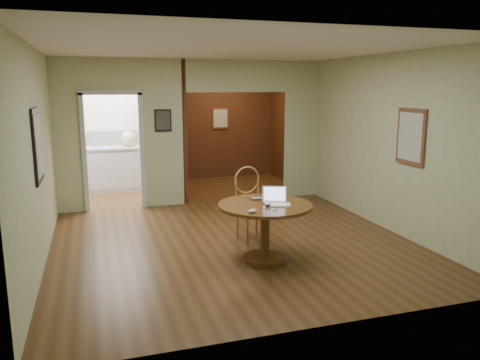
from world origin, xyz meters
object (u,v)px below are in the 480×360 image
object	(u,v)px
closed_laptop	(264,199)
open_laptop	(276,199)
dining_table	(265,219)
chair	(250,199)

from	to	relation	value
closed_laptop	open_laptop	bearing A→B (deg)	-70.52
dining_table	open_laptop	world-z (taller)	open_laptop
chair	open_laptop	xyz separation A→B (m)	(0.02, -0.96, 0.21)
dining_table	open_laptop	xyz separation A→B (m)	(0.13, -0.05, 0.25)
dining_table	closed_laptop	bearing A→B (deg)	74.01
chair	closed_laptop	world-z (taller)	chair
chair	open_laptop	world-z (taller)	chair
chair	open_laptop	distance (m)	0.98
dining_table	chair	distance (m)	0.92
chair	open_laptop	bearing A→B (deg)	-98.00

